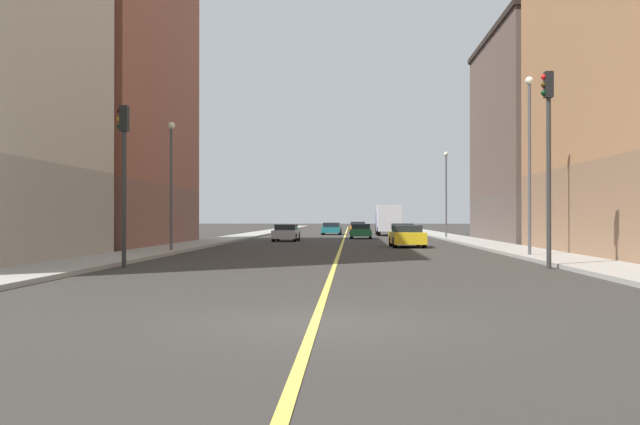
% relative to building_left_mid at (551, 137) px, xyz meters
% --- Properties ---
extents(ground_plane, '(400.00, 400.00, 0.00)m').
position_rel_building_left_mid_xyz_m(ground_plane, '(-15.10, -41.45, -7.61)').
color(ground_plane, '#322F2C').
rests_on(ground_plane, ground).
extents(sidewalk_left, '(2.83, 168.00, 0.15)m').
position_rel_building_left_mid_xyz_m(sidewalk_left, '(-5.84, 7.55, -7.53)').
color(sidewalk_left, '#9E9B93').
rests_on(sidewalk_left, ground).
extents(sidewalk_right, '(2.83, 168.00, 0.15)m').
position_rel_building_left_mid_xyz_m(sidewalk_right, '(-24.35, 7.55, -7.53)').
color(sidewalk_right, '#9E9B93').
rests_on(sidewalk_right, ground).
extents(lane_center_stripe, '(0.16, 154.00, 0.01)m').
position_rel_building_left_mid_xyz_m(lane_center_stripe, '(-15.10, 7.55, -7.60)').
color(lane_center_stripe, '#E5D14C').
rests_on(lane_center_stripe, ground).
extents(building_left_mid, '(9.16, 17.65, 15.20)m').
position_rel_building_left_mid_xyz_m(building_left_mid, '(0.00, 0.00, 0.00)').
color(building_left_mid, brown).
rests_on(building_left_mid, ground).
extents(building_right_midblock, '(9.16, 18.48, 20.86)m').
position_rel_building_left_mid_xyz_m(building_right_midblock, '(-30.20, -9.11, 2.83)').
color(building_right_midblock, brown).
rests_on(building_right_midblock, ground).
extents(traffic_light_left_near, '(0.40, 0.32, 6.82)m').
position_rel_building_left_mid_xyz_m(traffic_light_left_near, '(-7.67, -28.14, -3.25)').
color(traffic_light_left_near, '#2D2D2D').
rests_on(traffic_light_left_near, ground).
extents(traffic_light_right_near, '(0.40, 0.32, 5.74)m').
position_rel_building_left_mid_xyz_m(traffic_light_right_near, '(-22.55, -28.14, -3.88)').
color(traffic_light_right_near, '#2D2D2D').
rests_on(traffic_light_right_near, ground).
extents(street_lamp_left_near, '(0.36, 0.36, 7.83)m').
position_rel_building_left_mid_xyz_m(street_lamp_left_near, '(-6.66, -21.28, -2.77)').
color(street_lamp_left_near, '#4C4C51').
rests_on(street_lamp_left_near, ground).
extents(street_lamp_right_near, '(0.36, 0.36, 6.44)m').
position_rel_building_left_mid_xyz_m(street_lamp_right_near, '(-23.54, -17.35, -3.50)').
color(street_lamp_right_near, '#4C4C51').
rests_on(street_lamp_right_near, ground).
extents(street_lamp_left_far, '(0.36, 0.36, 7.07)m').
position_rel_building_left_mid_xyz_m(street_lamp_left_far, '(-6.66, 6.94, -3.17)').
color(street_lamp_left_far, '#4C4C51').
rests_on(street_lamp_left_far, ground).
extents(car_green, '(1.86, 4.09, 1.24)m').
position_rel_building_left_mid_xyz_m(car_green, '(-13.67, 8.13, -7.00)').
color(car_green, '#1E6B38').
rests_on(car_green, ground).
extents(car_orange, '(1.89, 4.10, 1.31)m').
position_rel_building_left_mid_xyz_m(car_orange, '(-13.76, 27.78, -6.96)').
color(car_orange, orange).
rests_on(car_orange, ground).
extents(car_white, '(1.93, 4.53, 1.33)m').
position_rel_building_left_mid_xyz_m(car_white, '(-10.64, 1.78, -6.96)').
color(car_white, white).
rests_on(car_white, ground).
extents(car_silver, '(1.90, 4.00, 1.26)m').
position_rel_building_left_mid_xyz_m(car_silver, '(-19.39, 1.15, -6.98)').
color(car_silver, silver).
rests_on(car_silver, ground).
extents(car_teal, '(2.06, 4.33, 1.25)m').
position_rel_building_left_mid_xyz_m(car_teal, '(-16.54, 22.03, -7.00)').
color(car_teal, '#196670').
rests_on(car_teal, ground).
extents(car_yellow, '(2.02, 4.61, 1.32)m').
position_rel_building_left_mid_xyz_m(car_yellow, '(-11.14, -9.56, -6.95)').
color(car_yellow, gold).
rests_on(car_yellow, ground).
extents(box_truck, '(2.33, 7.51, 2.99)m').
position_rel_building_left_mid_xyz_m(box_truck, '(-10.83, 18.79, -6.01)').
color(box_truck, navy).
rests_on(box_truck, ground).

